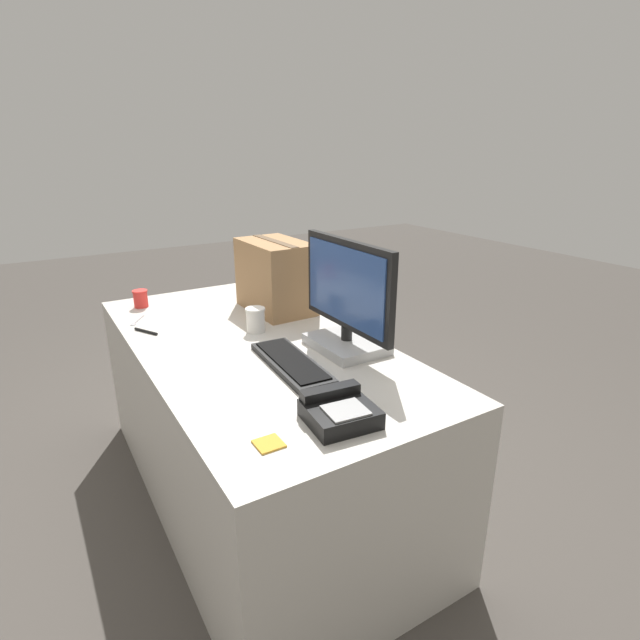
{
  "coord_description": "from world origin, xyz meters",
  "views": [
    {
      "loc": [
        1.78,
        -0.76,
        1.51
      ],
      "look_at": [
        0.28,
        0.15,
        0.89
      ],
      "focal_mm": 28.0,
      "sensor_mm": 36.0,
      "label": 1
    }
  ],
  "objects_px": {
    "monitor": "(347,304)",
    "paper_cup_right": "(256,320)",
    "spoon": "(136,322)",
    "cardboard_box": "(276,276)",
    "paper_cup_left": "(141,299)",
    "desk_phone": "(339,411)",
    "pen_marker": "(146,331)",
    "sticky_note_pad": "(269,444)",
    "keyboard": "(291,363)"
  },
  "relations": [
    {
      "from": "monitor",
      "to": "desk_phone",
      "type": "xyz_separation_m",
      "value": [
        0.45,
        -0.33,
        -0.15
      ]
    },
    {
      "from": "paper_cup_right",
      "to": "sticky_note_pad",
      "type": "distance_m",
      "value": 0.88
    },
    {
      "from": "monitor",
      "to": "pen_marker",
      "type": "relative_size",
      "value": 4.5
    },
    {
      "from": "desk_phone",
      "to": "pen_marker",
      "type": "relative_size",
      "value": 1.76
    },
    {
      "from": "monitor",
      "to": "desk_phone",
      "type": "distance_m",
      "value": 0.58
    },
    {
      "from": "pen_marker",
      "to": "sticky_note_pad",
      "type": "bearing_deg",
      "value": -24.42
    },
    {
      "from": "monitor",
      "to": "pen_marker",
      "type": "distance_m",
      "value": 0.89
    },
    {
      "from": "keyboard",
      "to": "desk_phone",
      "type": "height_order",
      "value": "desk_phone"
    },
    {
      "from": "paper_cup_left",
      "to": "pen_marker",
      "type": "distance_m",
      "value": 0.39
    },
    {
      "from": "paper_cup_right",
      "to": "cardboard_box",
      "type": "height_order",
      "value": "cardboard_box"
    },
    {
      "from": "sticky_note_pad",
      "to": "cardboard_box",
      "type": "bearing_deg",
      "value": 152.35
    },
    {
      "from": "cardboard_box",
      "to": "spoon",
      "type": "bearing_deg",
      "value": -104.38
    },
    {
      "from": "pen_marker",
      "to": "sticky_note_pad",
      "type": "distance_m",
      "value": 1.05
    },
    {
      "from": "desk_phone",
      "to": "spoon",
      "type": "relative_size",
      "value": 1.7
    },
    {
      "from": "monitor",
      "to": "spoon",
      "type": "relative_size",
      "value": 4.35
    },
    {
      "from": "keyboard",
      "to": "paper_cup_right",
      "type": "distance_m",
      "value": 0.4
    },
    {
      "from": "desk_phone",
      "to": "paper_cup_left",
      "type": "bearing_deg",
      "value": -164.12
    },
    {
      "from": "monitor",
      "to": "pen_marker",
      "type": "height_order",
      "value": "monitor"
    },
    {
      "from": "keyboard",
      "to": "sticky_note_pad",
      "type": "relative_size",
      "value": 6.21
    },
    {
      "from": "monitor",
      "to": "desk_phone",
      "type": "bearing_deg",
      "value": -36.24
    },
    {
      "from": "spoon",
      "to": "sticky_note_pad",
      "type": "relative_size",
      "value": 1.71
    },
    {
      "from": "keyboard",
      "to": "paper_cup_left",
      "type": "distance_m",
      "value": 1.06
    },
    {
      "from": "paper_cup_right",
      "to": "cardboard_box",
      "type": "bearing_deg",
      "value": 136.7
    },
    {
      "from": "paper_cup_right",
      "to": "pen_marker",
      "type": "relative_size",
      "value": 0.87
    },
    {
      "from": "desk_phone",
      "to": "sticky_note_pad",
      "type": "relative_size",
      "value": 2.91
    },
    {
      "from": "keyboard",
      "to": "pen_marker",
      "type": "bearing_deg",
      "value": -145.59
    },
    {
      "from": "spoon",
      "to": "pen_marker",
      "type": "distance_m",
      "value": 0.16
    },
    {
      "from": "paper_cup_left",
      "to": "pen_marker",
      "type": "relative_size",
      "value": 0.71
    },
    {
      "from": "spoon",
      "to": "cardboard_box",
      "type": "distance_m",
      "value": 0.68
    },
    {
      "from": "spoon",
      "to": "sticky_note_pad",
      "type": "bearing_deg",
      "value": 38.1
    },
    {
      "from": "sticky_note_pad",
      "to": "paper_cup_left",
      "type": "bearing_deg",
      "value": -179.4
    },
    {
      "from": "desk_phone",
      "to": "sticky_note_pad",
      "type": "height_order",
      "value": "desk_phone"
    },
    {
      "from": "monitor",
      "to": "paper_cup_right",
      "type": "xyz_separation_m",
      "value": [
        -0.36,
        -0.23,
        -0.13
      ]
    },
    {
      "from": "monitor",
      "to": "desk_phone",
      "type": "relative_size",
      "value": 2.56
    },
    {
      "from": "spoon",
      "to": "cardboard_box",
      "type": "height_order",
      "value": "cardboard_box"
    },
    {
      "from": "paper_cup_right",
      "to": "desk_phone",
      "type": "bearing_deg",
      "value": -7.1
    },
    {
      "from": "paper_cup_right",
      "to": "spoon",
      "type": "distance_m",
      "value": 0.58
    },
    {
      "from": "paper_cup_right",
      "to": "spoon",
      "type": "height_order",
      "value": "paper_cup_right"
    },
    {
      "from": "paper_cup_left",
      "to": "cardboard_box",
      "type": "bearing_deg",
      "value": 55.34
    },
    {
      "from": "paper_cup_left",
      "to": "keyboard",
      "type": "bearing_deg",
      "value": 16.9
    },
    {
      "from": "sticky_note_pad",
      "to": "spoon",
      "type": "bearing_deg",
      "value": -175.7
    },
    {
      "from": "keyboard",
      "to": "monitor",
      "type": "bearing_deg",
      "value": 100.96
    },
    {
      "from": "paper_cup_left",
      "to": "paper_cup_right",
      "type": "bearing_deg",
      "value": 29.41
    },
    {
      "from": "paper_cup_right",
      "to": "spoon",
      "type": "xyz_separation_m",
      "value": [
        -0.39,
        -0.42,
        -0.05
      ]
    },
    {
      "from": "monitor",
      "to": "sticky_note_pad",
      "type": "bearing_deg",
      "value": -51.06
    },
    {
      "from": "paper_cup_left",
      "to": "spoon",
      "type": "height_order",
      "value": "paper_cup_left"
    },
    {
      "from": "monitor",
      "to": "paper_cup_right",
      "type": "distance_m",
      "value": 0.45
    },
    {
      "from": "paper_cup_left",
      "to": "sticky_note_pad",
      "type": "xyz_separation_m",
      "value": [
        1.43,
        0.02,
        -0.04
      ]
    },
    {
      "from": "desk_phone",
      "to": "paper_cup_right",
      "type": "xyz_separation_m",
      "value": [
        -0.81,
        0.1,
        0.02
      ]
    },
    {
      "from": "paper_cup_left",
      "to": "pen_marker",
      "type": "bearing_deg",
      "value": -9.94
    }
  ]
}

